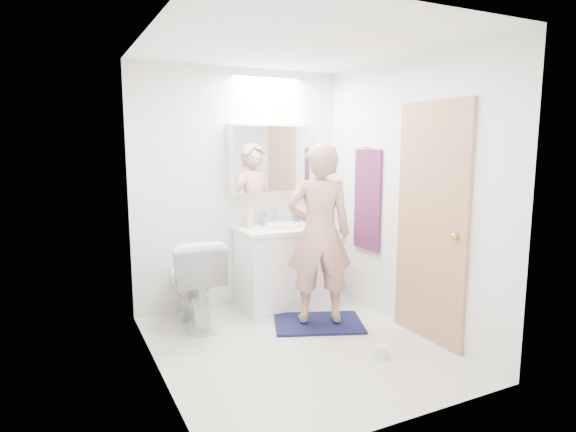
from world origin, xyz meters
TOP-DOWN VIEW (x-y plane):
  - floor at (0.00, 0.00)m, footprint 2.50×2.50m
  - ceiling at (0.00, 0.00)m, footprint 2.50×2.50m
  - wall_back at (0.00, 1.25)m, footprint 2.50×0.00m
  - wall_front at (0.00, -1.25)m, footprint 2.50×0.00m
  - wall_left at (-1.10, 0.00)m, footprint 0.00×2.50m
  - wall_right at (1.10, 0.00)m, footprint 0.00×2.50m
  - vanity_cabinet at (0.36, 0.96)m, footprint 0.90×0.55m
  - countertop at (0.36, 0.96)m, footprint 0.95×0.58m
  - sink_basin at (0.36, 0.99)m, footprint 0.36×0.36m
  - faucet at (0.36, 1.19)m, footprint 0.02×0.02m
  - medicine_cabinet at (0.30, 1.18)m, footprint 0.88×0.14m
  - mirror_panel at (0.30, 1.10)m, footprint 0.84×0.01m
  - toilet at (-0.62, 0.85)m, footprint 0.49×0.82m
  - bath_rug at (0.40, 0.33)m, footprint 0.95×0.81m
  - person at (0.40, 0.33)m, footprint 0.69×0.58m
  - door at (1.08, -0.35)m, footprint 0.04×0.80m
  - door_knob at (1.04, -0.65)m, footprint 0.06×0.06m
  - towel at (1.08, 0.55)m, footprint 0.02×0.42m
  - towel_hook at (1.07, 0.55)m, footprint 0.07×0.02m
  - soap_bottle_a at (0.04, 1.11)m, footprint 0.12×0.12m
  - soap_bottle_b at (0.23, 1.15)m, footprint 0.09×0.09m
  - toothbrush_cup at (0.59, 1.12)m, footprint 0.12×0.12m
  - toilet_paper_roll at (0.49, -0.49)m, footprint 0.11×0.11m

SIDE VIEW (x-z plane):
  - floor at x=0.00m, z-range 0.00..0.00m
  - bath_rug at x=0.40m, z-range 0.00..0.02m
  - toilet_paper_roll at x=0.49m, z-range 0.00..0.10m
  - vanity_cabinet at x=0.36m, z-range 0.00..0.78m
  - toilet at x=-0.62m, z-range 0.00..0.82m
  - countertop at x=0.36m, z-range 0.78..0.82m
  - sink_basin at x=0.36m, z-range 0.82..0.85m
  - person at x=0.40m, z-range 0.05..1.66m
  - toothbrush_cup at x=0.59m, z-range 0.82..0.91m
  - soap_bottle_b at x=0.23m, z-range 0.82..0.97m
  - faucet at x=0.36m, z-range 0.82..0.98m
  - soap_bottle_a at x=0.04m, z-range 0.82..1.05m
  - door_knob at x=1.04m, z-range 0.92..0.98m
  - door at x=1.08m, z-range 0.00..2.00m
  - towel at x=1.08m, z-range 0.60..1.60m
  - wall_back at x=0.00m, z-range -0.05..2.45m
  - wall_front at x=0.00m, z-range -0.05..2.45m
  - wall_left at x=-1.10m, z-range -0.05..2.45m
  - wall_right at x=1.10m, z-range -0.05..2.45m
  - medicine_cabinet at x=0.30m, z-range 1.15..1.85m
  - mirror_panel at x=0.30m, z-range 1.17..1.83m
  - towel_hook at x=1.07m, z-range 1.61..1.63m
  - ceiling at x=0.00m, z-range 2.40..2.40m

